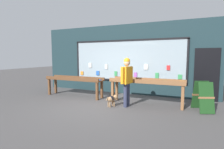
{
  "coord_description": "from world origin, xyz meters",
  "views": [
    {
      "loc": [
        3.08,
        -5.49,
        1.77
      ],
      "look_at": [
        0.32,
        0.61,
        1.08
      ],
      "focal_mm": 28.0,
      "sensor_mm": 36.0,
      "label": 1
    }
  ],
  "objects": [
    {
      "name": "display_table_right",
      "position": [
        1.61,
        0.81,
        0.77
      ],
      "size": [
        2.72,
        0.6,
        0.96
      ],
      "color": "brown",
      "rests_on": "ground_plane"
    },
    {
      "name": "sandwich_board_sign",
      "position": [
        3.47,
        0.77,
        0.49
      ],
      "size": [
        0.69,
        0.83,
        0.97
      ],
      "rotation": [
        0.0,
        0.0,
        0.39
      ],
      "color": "#193F19",
      "rests_on": "ground_plane"
    },
    {
      "name": "ground_plane",
      "position": [
        0.0,
        0.0,
        0.0
      ],
      "size": [
        40.0,
        40.0,
        0.0
      ],
      "primitive_type": "plane",
      "color": "#474444"
    },
    {
      "name": "shopfront_facade",
      "position": [
        0.06,
        2.39,
        1.62
      ],
      "size": [
        8.52,
        0.29,
        3.26
      ],
      "color": "#192D33",
      "rests_on": "ground_plane"
    },
    {
      "name": "display_table_left",
      "position": [
        -1.61,
        0.81,
        0.7
      ],
      "size": [
        2.72,
        0.6,
        0.88
      ],
      "color": "brown",
      "rests_on": "ground_plane"
    },
    {
      "name": "small_dog",
      "position": [
        0.58,
        0.04,
        0.27
      ],
      "size": [
        0.33,
        0.48,
        0.4
      ],
      "rotation": [
        0.0,
        0.0,
        1.11
      ],
      "color": "#99724C",
      "rests_on": "ground_plane"
    },
    {
      "name": "person_browsing",
      "position": [
        1.05,
        0.23,
        1.02
      ],
      "size": [
        0.3,
        0.67,
        1.72
      ],
      "rotation": [
        0.0,
        0.0,
        1.39
      ],
      "color": "#2D334C",
      "rests_on": "ground_plane"
    }
  ]
}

